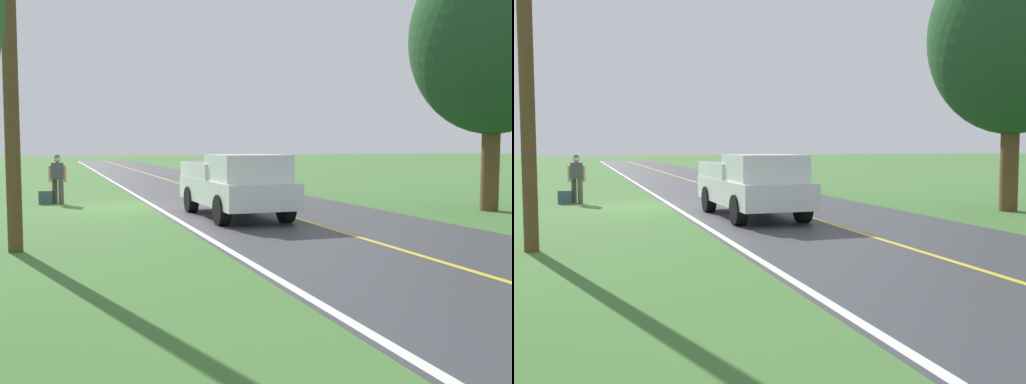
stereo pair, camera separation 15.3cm
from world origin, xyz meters
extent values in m
plane|color=#427033|center=(0.00, 0.00, 0.00)|extent=(200.00, 200.00, 0.00)
cube|color=#3D3D42|center=(-4.57, 0.00, 0.00)|extent=(6.88, 120.00, 0.00)
cube|color=silver|center=(-1.31, 0.00, 0.01)|extent=(0.16, 117.60, 0.00)
cube|color=gold|center=(-4.57, 0.00, 0.01)|extent=(0.14, 117.60, 0.00)
cylinder|color=#4C473D|center=(1.67, -1.68, 0.44)|extent=(0.18, 0.18, 0.88)
cylinder|color=#4C473D|center=(1.87, -1.93, 0.44)|extent=(0.18, 0.18, 0.88)
cube|color=#3F3F47|center=(1.77, -1.80, 1.17)|extent=(0.41, 0.28, 0.58)
sphere|color=tan|center=(1.77, -1.80, 1.57)|extent=(0.23, 0.23, 0.23)
sphere|color=#4C564C|center=(1.77, -1.80, 1.65)|extent=(0.20, 0.20, 0.20)
cube|color=navy|center=(1.76, -2.00, 1.20)|extent=(0.33, 0.22, 0.44)
cylinder|color=tan|center=(1.51, -1.77, 1.06)|extent=(0.10, 0.10, 0.58)
cylinder|color=tan|center=(2.03, -1.80, 1.06)|extent=(0.10, 0.10, 0.58)
cube|color=#384C56|center=(2.19, -1.78, 0.23)|extent=(0.47, 0.23, 0.47)
cube|color=silver|center=(-3.04, 3.87, 0.75)|extent=(2.11, 5.44, 0.70)
cube|color=silver|center=(-3.07, 5.06, 1.46)|extent=(1.88, 2.20, 0.72)
cube|color=black|center=(-3.07, 5.06, 1.53)|extent=(1.71, 1.33, 0.43)
cube|color=silver|center=(-3.96, 2.78, 1.33)|extent=(0.16, 3.03, 0.45)
cube|color=silver|center=(-2.08, 2.81, 1.33)|extent=(0.16, 3.03, 0.45)
cube|color=silver|center=(-2.99, 1.28, 1.33)|extent=(1.84, 0.14, 0.45)
cylinder|color=black|center=(-3.98, 5.61, 0.40)|extent=(0.32, 0.81, 0.80)
cylinder|color=black|center=(-2.18, 5.64, 0.40)|extent=(0.32, 0.81, 0.80)
cylinder|color=black|center=(-3.91, 2.31, 0.40)|extent=(0.32, 0.81, 0.80)
cylinder|color=black|center=(-2.11, 2.34, 0.40)|extent=(0.32, 0.81, 0.80)
cylinder|color=brown|center=(-11.15, 4.99, 1.60)|extent=(0.56, 0.56, 3.20)
ellipsoid|color=#1E4723|center=(-11.15, 4.99, 5.40)|extent=(5.19, 5.19, 5.97)
cube|color=#B2B7C1|center=(-6.49, -5.34, 0.64)|extent=(1.86, 4.40, 0.62)
cube|color=black|center=(-6.49, -5.14, 1.18)|extent=(1.63, 2.38, 0.46)
cylinder|color=black|center=(-5.64, -6.74, 0.33)|extent=(0.24, 0.66, 0.66)
cylinder|color=black|center=(-7.33, -6.74, 0.33)|extent=(0.24, 0.66, 0.66)
cylinder|color=black|center=(-5.65, -3.94, 0.33)|extent=(0.24, 0.66, 0.66)
cylinder|color=black|center=(-7.34, -3.94, 0.33)|extent=(0.24, 0.66, 0.66)
cylinder|color=brown|center=(2.67, 8.08, 3.97)|extent=(0.28, 0.28, 7.94)
camera|label=1|loc=(1.98, 20.60, 2.09)|focal=42.31mm
camera|label=2|loc=(1.83, 20.65, 2.09)|focal=42.31mm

